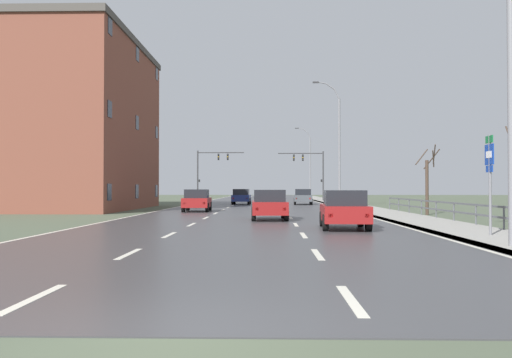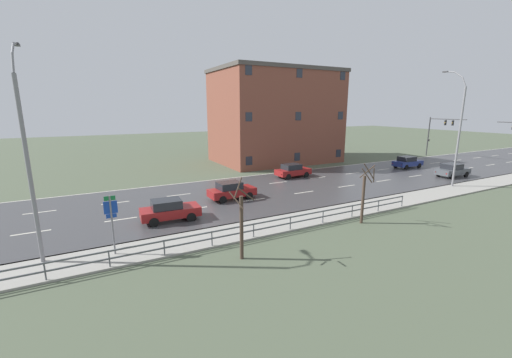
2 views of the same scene
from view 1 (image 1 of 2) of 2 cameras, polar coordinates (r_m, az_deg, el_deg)
The scene contains 17 objects.
ground_plane at distance 53.94m, azimuth 0.18°, elevation -2.80°, with size 160.00×160.00×0.12m.
road_asphalt_strip at distance 65.93m, azimuth 0.40°, elevation -2.41°, with size 14.00×120.00×0.03m.
sidewalk_right at distance 66.32m, azimuth 7.71°, elevation -2.35°, with size 3.00×120.00×0.12m.
guardrail at distance 25.77m, azimuth 21.17°, elevation -3.02°, with size 0.07×29.79×1.00m.
street_lamp_foreground at distance 16.22m, azimuth 24.85°, elevation 12.60°, with size 2.56×0.24×11.12m.
street_lamp_midground at distance 50.14m, azimuth 8.64°, elevation 3.59°, with size 2.54×0.24×11.53m.
street_lamp_distant at distance 85.03m, azimuth 5.65°, elevation 1.61°, with size 2.48×0.24×11.21m.
highway_sign at distance 19.26m, azimuth 23.50°, elevation 0.69°, with size 0.09×0.68×3.41m.
traffic_signal_right at distance 67.67m, azimuth 5.93°, elevation 1.30°, with size 5.72×0.36×6.27m.
traffic_signal_left at distance 68.32m, azimuth -4.98°, elevation 1.36°, with size 5.95×0.36×6.42m.
car_distant at distance 54.63m, azimuth 4.99°, elevation -1.87°, with size 1.98×4.17×1.57m.
car_far_left at distance 22.02m, azimuth 9.31°, elevation -3.17°, with size 2.00×4.18×1.57m.
car_near_left at distance 38.21m, azimuth -6.26°, elevation -2.25°, with size 1.95×4.16×1.57m.
car_near_right at distance 54.93m, azimuth -1.56°, elevation -1.87°, with size 1.88×4.12×1.57m.
car_mid_centre at distance 27.91m, azimuth 1.41°, elevation -2.72°, with size 1.95×4.16×1.57m.
brick_building at distance 45.55m, azimuth -19.75°, elevation 5.43°, with size 12.05×17.41×13.37m.
bare_tree_mid at distance 34.99m, azimuth 17.70°, elevation -0.34°, with size 1.48×1.41×4.34m.
Camera 1 is at (1.14, -5.90, 1.65)m, focal length 37.80 mm.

